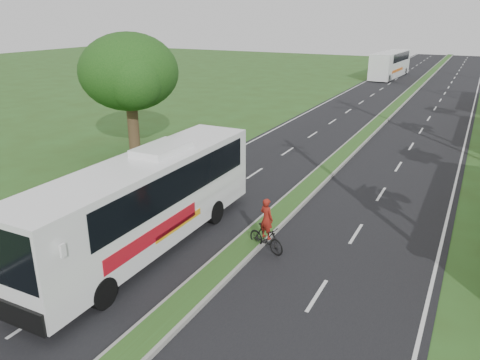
% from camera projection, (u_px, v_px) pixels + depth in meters
% --- Properties ---
extents(ground, '(180.00, 180.00, 0.00)m').
position_uv_depth(ground, '(222.00, 270.00, 16.48)').
color(ground, '#324E1C').
rests_on(ground, ground).
extents(road_asphalt, '(14.00, 160.00, 0.02)m').
position_uv_depth(road_asphalt, '(360.00, 140.00, 33.22)').
color(road_asphalt, black).
rests_on(road_asphalt, ground).
extents(median_strip, '(1.20, 160.00, 0.18)m').
position_uv_depth(median_strip, '(360.00, 139.00, 33.19)').
color(median_strip, gray).
rests_on(median_strip, ground).
extents(lane_edge_left, '(0.12, 160.00, 0.01)m').
position_uv_depth(lane_edge_left, '(273.00, 130.00, 36.11)').
color(lane_edge_left, silver).
rests_on(lane_edge_left, ground).
extents(lane_edge_right, '(0.12, 160.00, 0.01)m').
position_uv_depth(lane_edge_right, '(463.00, 153.00, 30.33)').
color(lane_edge_right, silver).
rests_on(lane_edge_right, ground).
extents(shade_tree, '(6.30, 6.00, 7.54)m').
position_uv_depth(shade_tree, '(128.00, 74.00, 28.40)').
color(shade_tree, '#473321').
rests_on(shade_tree, ground).
extents(coach_bus_main, '(2.60, 11.84, 3.82)m').
position_uv_depth(coach_bus_main, '(147.00, 197.00, 17.36)').
color(coach_bus_main, white).
rests_on(coach_bus_main, ground).
extents(coach_bus_far, '(3.41, 12.23, 3.52)m').
position_uv_depth(coach_bus_far, '(390.00, 63.00, 64.93)').
color(coach_bus_far, white).
rests_on(coach_bus_far, ground).
extents(motorcyclist, '(1.79, 1.04, 2.15)m').
position_uv_depth(motorcyclist, '(266.00, 233.00, 17.56)').
color(motorcyclist, black).
rests_on(motorcyclist, ground).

